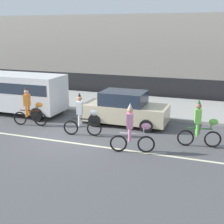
# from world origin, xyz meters

# --- Properties ---
(ground_plane) EXTENTS (80.00, 80.00, 0.00)m
(ground_plane) POSITION_xyz_m (0.00, 0.00, 0.00)
(ground_plane) COLOR #4C4C4F
(road_centre_line) EXTENTS (36.00, 0.14, 0.01)m
(road_centre_line) POSITION_xyz_m (0.00, -0.50, 0.00)
(road_centre_line) COLOR beige
(road_centre_line) RESTS_ON ground
(sidewalk_curb) EXTENTS (60.00, 5.00, 0.15)m
(sidewalk_curb) POSITION_xyz_m (0.00, 6.50, 0.07)
(sidewalk_curb) COLOR #9E9B93
(sidewalk_curb) RESTS_ON ground
(fence_line) EXTENTS (40.00, 0.08, 1.40)m
(fence_line) POSITION_xyz_m (0.00, 9.40, 0.70)
(fence_line) COLOR black
(fence_line) RESTS_ON ground
(building_backdrop) EXTENTS (28.00, 8.00, 5.75)m
(building_backdrop) POSITION_xyz_m (-1.04, 18.00, 2.88)
(building_backdrop) COLOR #B2A899
(building_backdrop) RESTS_ON ground
(parade_cyclist_orange) EXTENTS (1.70, 0.54, 1.92)m
(parade_cyclist_orange) POSITION_xyz_m (-2.56, 0.97, 0.84)
(parade_cyclist_orange) COLOR black
(parade_cyclist_orange) RESTS_ON ground
(parade_cyclist_zebra) EXTENTS (1.70, 0.55, 1.92)m
(parade_cyclist_zebra) POSITION_xyz_m (0.45, 0.53, 0.84)
(parade_cyclist_zebra) COLOR black
(parade_cyclist_zebra) RESTS_ON ground
(parade_cyclist_pink) EXTENTS (1.68, 0.61, 1.92)m
(parade_cyclist_pink) POSITION_xyz_m (3.07, -0.59, 0.84)
(parade_cyclist_pink) COLOR black
(parade_cyclist_pink) RESTS_ON ground
(parade_cyclist_lime) EXTENTS (1.70, 0.54, 1.92)m
(parade_cyclist_lime) POSITION_xyz_m (5.39, 0.90, 0.84)
(parade_cyclist_lime) COLOR black
(parade_cyclist_lime) RESTS_ON ground
(parked_van_white) EXTENTS (5.00, 2.22, 2.18)m
(parked_van_white) POSITION_xyz_m (-4.31, 2.70, 1.28)
(parked_van_white) COLOR white
(parked_van_white) RESTS_ON ground
(parked_car_beige) EXTENTS (4.10, 1.92, 1.64)m
(parked_car_beige) POSITION_xyz_m (1.67, 2.75, 0.78)
(parked_car_beige) COLOR beige
(parked_car_beige) RESTS_ON ground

